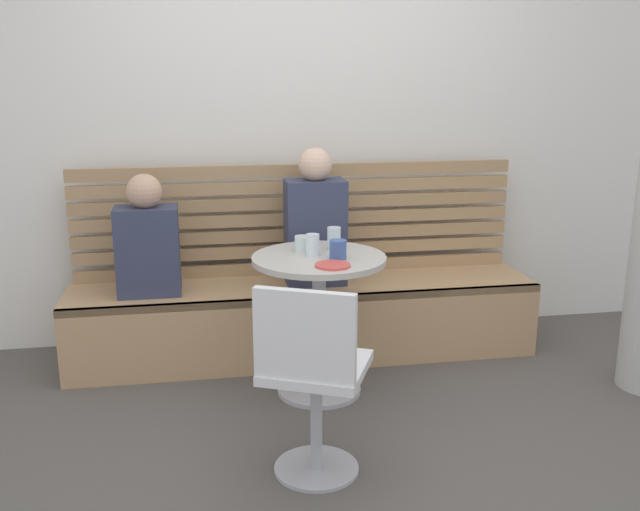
{
  "coord_description": "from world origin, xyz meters",
  "views": [
    {
      "loc": [
        -0.59,
        -2.73,
        1.65
      ],
      "look_at": [
        0.0,
        0.66,
        0.75
      ],
      "focal_mm": 40.0,
      "sensor_mm": 36.0,
      "label": 1
    }
  ],
  "objects_px": {
    "cafe_table": "(319,298)",
    "white_chair": "(312,375)",
    "cup_water_clear": "(313,245)",
    "cup_glass_tall": "(334,239)",
    "cup_mug_blue": "(338,250)",
    "plate_small": "(333,265)",
    "cup_glass_short": "(302,244)",
    "person_adult": "(315,224)",
    "booth_bench": "(304,319)",
    "person_child_left": "(147,242)"
  },
  "relations": [
    {
      "from": "cafe_table",
      "to": "white_chair",
      "type": "distance_m",
      "value": 0.83
    },
    {
      "from": "white_chair",
      "to": "cup_glass_short",
      "type": "height_order",
      "value": "white_chair"
    },
    {
      "from": "cup_water_clear",
      "to": "cup_glass_tall",
      "type": "height_order",
      "value": "cup_glass_tall"
    },
    {
      "from": "person_adult",
      "to": "person_child_left",
      "type": "xyz_separation_m",
      "value": [
        -0.94,
        -0.04,
        -0.06
      ]
    },
    {
      "from": "person_child_left",
      "to": "cup_water_clear",
      "type": "bearing_deg",
      "value": -28.81
    },
    {
      "from": "booth_bench",
      "to": "cafe_table",
      "type": "distance_m",
      "value": 0.59
    },
    {
      "from": "cafe_table",
      "to": "person_child_left",
      "type": "distance_m",
      "value": 1.02
    },
    {
      "from": "cafe_table",
      "to": "cup_mug_blue",
      "type": "relative_size",
      "value": 7.79
    },
    {
      "from": "booth_bench",
      "to": "cup_glass_short",
      "type": "distance_m",
      "value": 0.69
    },
    {
      "from": "cup_mug_blue",
      "to": "plate_small",
      "type": "bearing_deg",
      "value": -111.21
    },
    {
      "from": "cup_glass_tall",
      "to": "plate_small",
      "type": "height_order",
      "value": "cup_glass_tall"
    },
    {
      "from": "person_adult",
      "to": "white_chair",
      "type": "bearing_deg",
      "value": -100.13
    },
    {
      "from": "person_child_left",
      "to": "plate_small",
      "type": "height_order",
      "value": "person_child_left"
    },
    {
      "from": "cup_mug_blue",
      "to": "plate_small",
      "type": "height_order",
      "value": "cup_mug_blue"
    },
    {
      "from": "person_adult",
      "to": "plate_small",
      "type": "distance_m",
      "value": 0.73
    },
    {
      "from": "cup_water_clear",
      "to": "white_chair",
      "type": "bearing_deg",
      "value": -99.58
    },
    {
      "from": "cup_glass_tall",
      "to": "booth_bench",
      "type": "bearing_deg",
      "value": 103.95
    },
    {
      "from": "white_chair",
      "to": "cup_mug_blue",
      "type": "height_order",
      "value": "white_chair"
    },
    {
      "from": "person_adult",
      "to": "plate_small",
      "type": "xyz_separation_m",
      "value": [
        -0.04,
        -0.73,
        -0.05
      ]
    },
    {
      "from": "booth_bench",
      "to": "cup_water_clear",
      "type": "height_order",
      "value": "cup_water_clear"
    },
    {
      "from": "cup_water_clear",
      "to": "cup_mug_blue",
      "type": "bearing_deg",
      "value": -37.92
    },
    {
      "from": "cafe_table",
      "to": "person_child_left",
      "type": "bearing_deg",
      "value": 151.01
    },
    {
      "from": "cup_glass_tall",
      "to": "person_adult",
      "type": "bearing_deg",
      "value": 93.99
    },
    {
      "from": "white_chair",
      "to": "plate_small",
      "type": "relative_size",
      "value": 5.0
    },
    {
      "from": "person_child_left",
      "to": "cup_glass_tall",
      "type": "bearing_deg",
      "value": -20.81
    },
    {
      "from": "cafe_table",
      "to": "white_chair",
      "type": "xyz_separation_m",
      "value": [
        -0.17,
        -0.81,
        -0.05
      ]
    },
    {
      "from": "cup_mug_blue",
      "to": "cup_water_clear",
      "type": "bearing_deg",
      "value": 142.08
    },
    {
      "from": "white_chair",
      "to": "plate_small",
      "type": "height_order",
      "value": "white_chair"
    },
    {
      "from": "person_adult",
      "to": "cup_glass_tall",
      "type": "relative_size",
      "value": 6.56
    },
    {
      "from": "cup_glass_tall",
      "to": "plate_small",
      "type": "distance_m",
      "value": 0.33
    },
    {
      "from": "white_chair",
      "to": "cup_water_clear",
      "type": "xyz_separation_m",
      "value": [
        0.14,
        0.83,
        0.33
      ]
    },
    {
      "from": "person_child_left",
      "to": "cup_glass_short",
      "type": "xyz_separation_m",
      "value": [
        0.8,
        -0.37,
        0.04
      ]
    },
    {
      "from": "booth_bench",
      "to": "person_child_left",
      "type": "height_order",
      "value": "person_child_left"
    },
    {
      "from": "cup_glass_short",
      "to": "plate_small",
      "type": "relative_size",
      "value": 0.47
    },
    {
      "from": "white_chair",
      "to": "cup_glass_tall",
      "type": "xyz_separation_m",
      "value": [
        0.27,
        0.92,
        0.34
      ]
    },
    {
      "from": "cup_glass_tall",
      "to": "cup_glass_short",
      "type": "bearing_deg",
      "value": -179.97
    },
    {
      "from": "cafe_table",
      "to": "cup_mug_blue",
      "type": "bearing_deg",
      "value": -39.32
    },
    {
      "from": "cafe_table",
      "to": "person_adult",
      "type": "distance_m",
      "value": 0.6
    },
    {
      "from": "cup_glass_short",
      "to": "person_adult",
      "type": "bearing_deg",
      "value": 71.65
    },
    {
      "from": "person_child_left",
      "to": "plate_small",
      "type": "bearing_deg",
      "value": -37.23
    },
    {
      "from": "white_chair",
      "to": "cup_mug_blue",
      "type": "xyz_separation_m",
      "value": [
        0.25,
        0.74,
        0.32
      ]
    },
    {
      "from": "cafe_table",
      "to": "plate_small",
      "type": "height_order",
      "value": "plate_small"
    },
    {
      "from": "cup_mug_blue",
      "to": "cup_glass_short",
      "type": "bearing_deg",
      "value": 129.63
    },
    {
      "from": "person_child_left",
      "to": "cup_water_clear",
      "type": "xyz_separation_m",
      "value": [
        0.84,
        -0.46,
        0.06
      ]
    },
    {
      "from": "cup_mug_blue",
      "to": "booth_bench",
      "type": "bearing_deg",
      "value": 98.22
    },
    {
      "from": "white_chair",
      "to": "cup_water_clear",
      "type": "height_order",
      "value": "same"
    },
    {
      "from": "cup_water_clear",
      "to": "cup_glass_short",
      "type": "bearing_deg",
      "value": 112.04
    },
    {
      "from": "booth_bench",
      "to": "cup_mug_blue",
      "type": "bearing_deg",
      "value": -81.78
    },
    {
      "from": "white_chair",
      "to": "plate_small",
      "type": "xyz_separation_m",
      "value": [
        0.2,
        0.61,
        0.28
      ]
    },
    {
      "from": "cup_water_clear",
      "to": "cup_mug_blue",
      "type": "xyz_separation_m",
      "value": [
        0.11,
        -0.09,
        -0.01
      ]
    }
  ]
}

